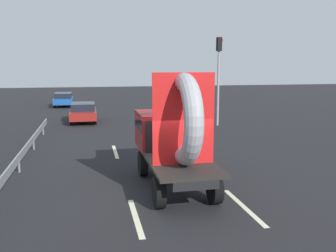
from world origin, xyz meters
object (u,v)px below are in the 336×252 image
Objects in this scene: flatbed_truck at (172,134)px; distant_sedan at (83,112)px; oncoming_car at (64,99)px; traffic_light at (219,69)px.

flatbed_truck is 1.22× the size of distant_sedan.
distant_sedan is 1.03× the size of oncoming_car.
distant_sedan is (-3.21, 15.16, -1.04)m from flatbed_truck.
traffic_light reaches higher than flatbed_truck.
oncoming_car is at bearing 100.76° from distant_sedan.
distant_sedan is at bearing 158.27° from traffic_light.
traffic_light is 1.42× the size of oncoming_car.
traffic_light is (9.06, -3.61, 3.12)m from distant_sedan.
oncoming_car is at bearing 101.44° from flatbed_truck.
traffic_light is (5.86, 11.55, 2.08)m from flatbed_truck.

